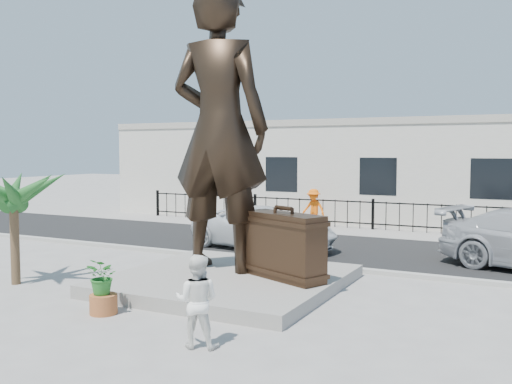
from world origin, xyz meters
TOP-DOWN VIEW (x-y plane):
  - ground at (0.00, 0.00)m, footprint 100.00×100.00m
  - street at (0.00, 8.00)m, footprint 40.00×7.00m
  - curb at (0.00, 4.50)m, footprint 40.00×0.25m
  - far_sidewalk at (0.00, 12.00)m, footprint 40.00×2.50m
  - plinth at (-0.50, 1.50)m, footprint 5.20×5.20m
  - fence at (0.00, 12.80)m, footprint 22.00×0.10m
  - building at (0.00, 17.00)m, footprint 28.00×7.00m
  - statue at (-1.01, 1.96)m, footprint 2.68×1.83m
  - suitcase at (0.87, 1.72)m, footprint 2.29×1.54m
  - tourist at (1.13, -2.46)m, footprint 0.91×0.80m
  - car_white at (-2.05, 6.66)m, footprint 5.47×3.36m
  - worker at (-2.43, 12.27)m, footprint 1.16×0.80m
  - palm_tree at (-5.35, -0.66)m, footprint 1.80×1.80m
  - planter at (-1.62, -1.67)m, footprint 0.56×0.56m
  - shrub at (-1.62, -1.67)m, footprint 0.77×0.69m

SIDE VIEW (x-z plane):
  - ground at x=0.00m, z-range 0.00..0.00m
  - palm_tree at x=-5.35m, z-range -1.60..1.60m
  - street at x=0.00m, z-range 0.00..0.01m
  - far_sidewalk at x=0.00m, z-range 0.00..0.02m
  - curb at x=0.00m, z-range 0.00..0.12m
  - plinth at x=-0.50m, z-range 0.00..0.30m
  - planter at x=-1.62m, z-range 0.00..0.40m
  - fence at x=0.00m, z-range 0.00..1.20m
  - car_white at x=-2.05m, z-range 0.01..1.42m
  - shrub at x=-1.62m, z-range 0.40..1.15m
  - tourist at x=1.13m, z-range 0.00..1.58m
  - worker at x=-2.43m, z-range 0.02..1.67m
  - suitcase at x=0.87m, z-range 0.30..1.85m
  - building at x=0.00m, z-range 0.00..4.40m
  - statue at x=-1.01m, z-range 0.30..7.43m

